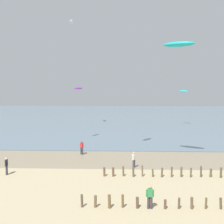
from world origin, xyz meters
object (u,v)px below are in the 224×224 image
person_by_waterline (7,165)px  kite_aloft_6 (179,44)px  kite_aloft_0 (183,91)px  person_mid_beach (82,147)px  kite_aloft_3 (71,22)px  person_left_flank (134,159)px  kite_aloft_5 (78,88)px  person_right_flank (150,196)px

person_by_waterline → kite_aloft_6: 21.72m
person_by_waterline → kite_aloft_6: size_ratio=0.50×
kite_aloft_0 → person_mid_beach: bearing=-79.1°
kite_aloft_0 → kite_aloft_3: size_ratio=0.79×
kite_aloft_6 → person_left_flank: bearing=-128.7°
person_mid_beach → kite_aloft_3: kite_aloft_3 is taller
kite_aloft_3 → kite_aloft_5: size_ratio=1.39×
kite_aloft_0 → kite_aloft_5: size_ratio=1.10×
kite_aloft_3 → kite_aloft_5: 16.82m
kite_aloft_5 → kite_aloft_3: bearing=-134.3°
person_by_waterline → kite_aloft_0: size_ratio=0.83×
person_left_flank → person_right_flank: same height
person_by_waterline → kite_aloft_5: (4.61, 15.91, 7.21)m
person_mid_beach → kite_aloft_6: (11.11, -2.97, 12.15)m
person_right_flank → kite_aloft_3: size_ratio=0.66×
person_mid_beach → person_left_flank: 8.15m
person_right_flank → kite_aloft_6: (4.15, 11.67, 12.15)m
person_right_flank → kite_aloft_6: kite_aloft_6 is taller
person_mid_beach → kite_aloft_6: size_ratio=0.50×
kite_aloft_0 → person_by_waterline: bearing=-79.5°
kite_aloft_6 → kite_aloft_5: bearing=165.4°
kite_aloft_6 → person_mid_beach: bearing=-168.6°
person_mid_beach → person_by_waterline: same height
person_left_flank → kite_aloft_3: bearing=113.7°
person_by_waterline → person_left_flank: size_ratio=1.00×
person_right_flank → kite_aloft_5: size_ratio=0.92×
person_by_waterline → person_left_flank: (12.49, 2.59, 0.00)m
kite_aloft_0 → kite_aloft_3: kite_aloft_3 is taller
person_mid_beach → kite_aloft_3: size_ratio=0.66×
kite_aloft_0 → kite_aloft_3: 26.04m
person_by_waterline → kite_aloft_5: bearing=73.9°
kite_aloft_0 → kite_aloft_6: bearing=-56.0°
kite_aloft_3 → person_mid_beach: bearing=2.1°
kite_aloft_3 → kite_aloft_6: (15.59, -22.27, -7.28)m
person_left_flank → kite_aloft_3: kite_aloft_3 is taller
person_left_flank → kite_aloft_0: (11.40, 28.57, 6.34)m
person_by_waterline → kite_aloft_3: bearing=86.3°
person_right_flank → person_mid_beach: bearing=115.4°
person_mid_beach → person_right_flank: bearing=-64.6°
kite_aloft_3 → kite_aloft_6: kite_aloft_3 is taller
person_right_flank → kite_aloft_0: (10.70, 37.99, 6.34)m
person_by_waterline → person_right_flank: 14.85m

